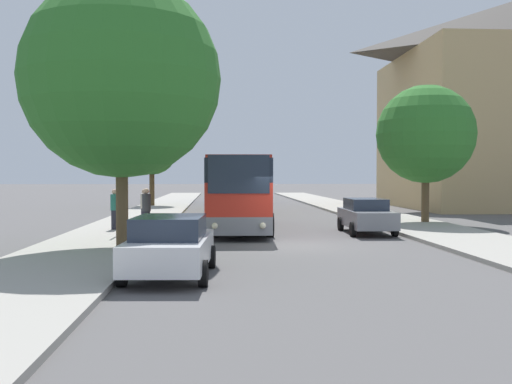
{
  "coord_description": "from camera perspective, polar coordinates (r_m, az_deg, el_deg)",
  "views": [
    {
      "loc": [
        -2.61,
        -21.48,
        2.56
      ],
      "look_at": [
        -0.55,
        11.6,
        1.62
      ],
      "focal_mm": 42.0,
      "sensor_mm": 36.0,
      "label": 1
    }
  ],
  "objects": [
    {
      "name": "ground_plane",
      "position": [
        21.78,
        3.36,
        -5.13
      ],
      "size": [
        300.0,
        300.0,
        0.0
      ],
      "primitive_type": "plane",
      "color": "#565454",
      "rests_on": "ground"
    },
    {
      "name": "sidewalk_left",
      "position": [
        22.06,
        -15.07,
        -4.9
      ],
      "size": [
        4.0,
        120.0,
        0.15
      ],
      "primitive_type": "cube",
      "color": "#A39E93",
      "rests_on": "ground_plane"
    },
    {
      "name": "sidewalk_right",
      "position": [
        23.66,
        20.5,
        -4.51
      ],
      "size": [
        4.0,
        120.0,
        0.15
      ],
      "primitive_type": "cube",
      "color": "#A39E93",
      "rests_on": "ground_plane"
    },
    {
      "name": "bus_front",
      "position": [
        27.8,
        -1.64,
        0.03
      ],
      "size": [
        3.13,
        10.99,
        3.34
      ],
      "rotation": [
        0.0,
        0.0,
        -0.03
      ],
      "color": "gray",
      "rests_on": "ground_plane"
    },
    {
      "name": "bus_middle",
      "position": [
        40.92,
        -2.6,
        0.48
      ],
      "size": [
        2.97,
        11.58,
        3.25
      ],
      "rotation": [
        0.0,
        0.0,
        0.03
      ],
      "color": "#2D2D2D",
      "rests_on": "ground_plane"
    },
    {
      "name": "bus_rear",
      "position": [
        54.75,
        -2.74,
        0.85
      ],
      "size": [
        3.04,
        10.34,
        3.41
      ],
      "rotation": [
        0.0,
        0.0,
        0.02
      ],
      "color": "silver",
      "rests_on": "ground_plane"
    },
    {
      "name": "parked_car_left_curb",
      "position": [
        15.22,
        -8.14,
        -5.04
      ],
      "size": [
        2.25,
        4.62,
        1.54
      ],
      "rotation": [
        0.0,
        0.0,
        -0.06
      ],
      "color": "silver",
      "rests_on": "ground_plane"
    },
    {
      "name": "parked_car_right_near",
      "position": [
        26.65,
        10.44,
        -2.19
      ],
      "size": [
        2.03,
        4.56,
        1.53
      ],
      "rotation": [
        0.0,
        0.0,
        3.12
      ],
      "color": "slate",
      "rests_on": "ground_plane"
    },
    {
      "name": "bus_stop_sign",
      "position": [
        24.43,
        -12.98,
        -0.55
      ],
      "size": [
        0.08,
        0.45,
        2.41
      ],
      "color": "gray",
      "rests_on": "sidewalk_left"
    },
    {
      "name": "pedestrian_waiting_near",
      "position": [
        28.66,
        -10.59,
        -1.45
      ],
      "size": [
        0.36,
        0.36,
        1.76
      ],
      "rotation": [
        0.0,
        0.0,
        2.13
      ],
      "color": "#23232D",
      "rests_on": "sidewalk_left"
    },
    {
      "name": "pedestrian_waiting_far",
      "position": [
        25.73,
        -10.39,
        -1.67
      ],
      "size": [
        0.36,
        0.36,
        1.85
      ],
      "rotation": [
        0.0,
        0.0,
        0.47
      ],
      "color": "#23232D",
      "rests_on": "sidewalk_left"
    },
    {
      "name": "pedestrian_walking_back",
      "position": [
        27.2,
        -13.32,
        -1.59
      ],
      "size": [
        0.36,
        0.36,
        1.79
      ],
      "rotation": [
        0.0,
        0.0,
        4.01
      ],
      "color": "#23232D",
      "rests_on": "sidewalk_left"
    },
    {
      "name": "tree_left_near",
      "position": [
        20.49,
        -12.71,
        10.48
      ],
      "size": [
        6.55,
        6.55,
        8.86
      ],
      "color": "brown",
      "rests_on": "sidewalk_left"
    },
    {
      "name": "tree_left_far",
      "position": [
        48.25,
        -9.9,
        4.03
      ],
      "size": [
        4.08,
        4.08,
        6.52
      ],
      "color": "#513D23",
      "rests_on": "sidewalk_left"
    },
    {
      "name": "tree_right_near",
      "position": [
        32.1,
        15.87,
        5.3
      ],
      "size": [
        5.05,
        5.05,
        7.04
      ],
      "color": "brown",
      "rests_on": "sidewalk_right"
    }
  ]
}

